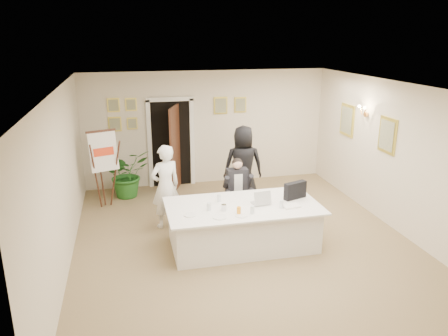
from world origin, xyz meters
name	(u,v)px	position (x,y,z in m)	size (l,w,h in m)	color
floor	(244,242)	(0.00, 0.00, 0.00)	(7.00, 7.00, 0.00)	#796445
ceiling	(246,87)	(0.00, 0.00, 2.80)	(6.00, 7.00, 0.02)	white
wall_back	(207,128)	(0.00, 3.50, 1.40)	(6.00, 0.10, 2.80)	beige
wall_front	(341,271)	(0.00, -3.50, 1.40)	(6.00, 0.10, 2.80)	beige
wall_left	(62,181)	(-3.00, 0.00, 1.40)	(0.10, 7.00, 2.80)	beige
wall_right	(399,158)	(3.00, 0.00, 1.40)	(0.10, 7.00, 2.80)	beige
doorway	(172,146)	(-0.88, 3.32, 1.04)	(1.14, 0.86, 2.20)	black
pictures_back_wall	(174,111)	(-0.80, 3.47, 1.85)	(3.40, 0.06, 0.80)	#E1D14D
pictures_right_wall	(365,127)	(2.97, 1.20, 1.75)	(0.06, 2.20, 0.80)	#E1D14D
wall_sconce	(364,111)	(2.90, 1.20, 2.10)	(0.20, 0.30, 0.24)	#D69144
conference_table	(243,225)	(-0.06, -0.12, 0.39)	(2.67, 1.43, 0.78)	silver
seated_man	(237,190)	(0.13, 0.97, 0.66)	(0.56, 0.60, 1.32)	black
flip_chart	(104,173)	(-2.48, 2.31, 0.78)	(0.61, 0.46, 1.69)	#371A11
standing_man	(165,187)	(-1.29, 1.01, 0.83)	(0.60, 0.40, 1.65)	white
standing_woman	(243,165)	(0.50, 1.88, 0.88)	(0.86, 0.56, 1.75)	black
potted_palm	(127,174)	(-2.00, 2.89, 0.55)	(0.99, 0.86, 1.10)	#226020
laptop	(261,196)	(0.27, -0.11, 0.91)	(0.31, 0.34, 0.28)	#B7BABC
laptop_bag	(295,190)	(0.95, -0.01, 0.93)	(0.44, 0.12, 0.31)	black
paper_stack	(291,206)	(0.73, -0.38, 0.79)	(0.30, 0.21, 0.03)	white
plate_left	(190,215)	(-1.02, -0.36, 0.78)	(0.21, 0.21, 0.01)	white
plate_mid	(220,217)	(-0.57, -0.55, 0.78)	(0.24, 0.24, 0.01)	white
plate_near	(242,216)	(-0.21, -0.57, 0.78)	(0.21, 0.21, 0.01)	white
glass_a	(209,207)	(-0.68, -0.22, 0.84)	(0.07, 0.07, 0.14)	silver
glass_b	(252,210)	(-0.01, -0.52, 0.84)	(0.07, 0.07, 0.14)	silver
glass_c	(282,204)	(0.55, -0.40, 0.84)	(0.06, 0.06, 0.14)	silver
glass_d	(219,198)	(-0.43, 0.14, 0.84)	(0.07, 0.07, 0.14)	silver
oj_glass	(239,211)	(-0.23, -0.49, 0.84)	(0.07, 0.07, 0.13)	orange
steel_jug	(224,208)	(-0.44, -0.29, 0.83)	(0.09, 0.09, 0.11)	silver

